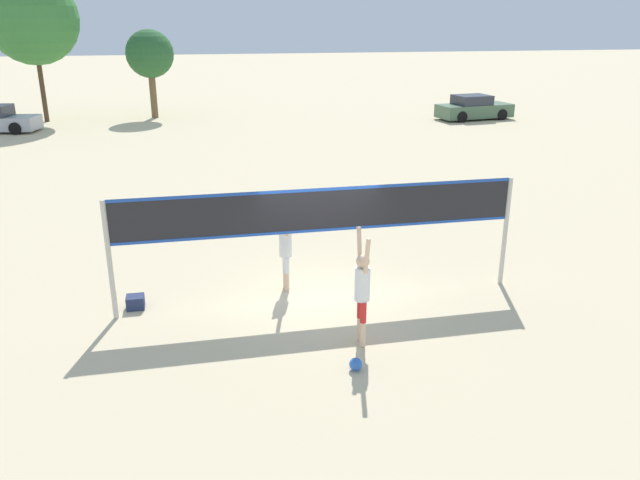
{
  "coord_description": "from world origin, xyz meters",
  "views": [
    {
      "loc": [
        -2.58,
        -12.03,
        5.75
      ],
      "look_at": [
        0.0,
        0.0,
        1.37
      ],
      "focal_mm": 35.0,
      "sensor_mm": 36.0,
      "label": 1
    }
  ],
  "objects_px": {
    "parked_car_near": "(474,108)",
    "tree_right_cluster": "(150,55)",
    "gear_bag": "(135,302)",
    "volleyball_net": "(320,218)",
    "volleyball": "(356,364)",
    "player_spiker": "(362,286)",
    "player_blocker": "(286,246)",
    "tree_left_cluster": "(32,19)"
  },
  "relations": [
    {
      "from": "player_blocker",
      "to": "volleyball",
      "type": "height_order",
      "value": "player_blocker"
    },
    {
      "from": "player_spiker",
      "to": "player_blocker",
      "type": "relative_size",
      "value": 1.13
    },
    {
      "from": "player_spiker",
      "to": "player_blocker",
      "type": "bearing_deg",
      "value": 19.39
    },
    {
      "from": "gear_bag",
      "to": "tree_right_cluster",
      "type": "height_order",
      "value": "tree_right_cluster"
    },
    {
      "from": "volleyball",
      "to": "tree_right_cluster",
      "type": "xyz_separation_m",
      "value": [
        -4.4,
        30.75,
        3.61
      ]
    },
    {
      "from": "player_blocker",
      "to": "tree_right_cluster",
      "type": "distance_m",
      "value": 27.51
    },
    {
      "from": "parked_car_near",
      "to": "player_spiker",
      "type": "bearing_deg",
      "value": -127.14
    },
    {
      "from": "gear_bag",
      "to": "parked_car_near",
      "type": "height_order",
      "value": "parked_car_near"
    },
    {
      "from": "volleyball_net",
      "to": "parked_car_near",
      "type": "bearing_deg",
      "value": 58.08
    },
    {
      "from": "parked_car_near",
      "to": "volleyball",
      "type": "bearing_deg",
      "value": -126.89
    },
    {
      "from": "player_spiker",
      "to": "tree_right_cluster",
      "type": "xyz_separation_m",
      "value": [
        -4.75,
        29.87,
        2.56
      ]
    },
    {
      "from": "volleyball_net",
      "to": "tree_right_cluster",
      "type": "xyz_separation_m",
      "value": [
        -4.4,
        27.81,
        1.87
      ]
    },
    {
      "from": "player_blocker",
      "to": "tree_left_cluster",
      "type": "bearing_deg",
      "value": -159.65
    },
    {
      "from": "player_blocker",
      "to": "parked_car_near",
      "type": "distance_m",
      "value": 27.06
    },
    {
      "from": "player_spiker",
      "to": "tree_right_cluster",
      "type": "bearing_deg",
      "value": 9.03
    },
    {
      "from": "player_blocker",
      "to": "volleyball_net",
      "type": "bearing_deg",
      "value": 42.1
    },
    {
      "from": "player_blocker",
      "to": "gear_bag",
      "type": "relative_size",
      "value": 5.39
    },
    {
      "from": "player_spiker",
      "to": "tree_left_cluster",
      "type": "height_order",
      "value": "tree_left_cluster"
    },
    {
      "from": "parked_car_near",
      "to": "tree_right_cluster",
      "type": "relative_size",
      "value": 0.9
    },
    {
      "from": "gear_bag",
      "to": "tree_right_cluster",
      "type": "bearing_deg",
      "value": 91.09
    },
    {
      "from": "volleyball",
      "to": "gear_bag",
      "type": "relative_size",
      "value": 0.63
    },
    {
      "from": "gear_bag",
      "to": "tree_right_cluster",
      "type": "relative_size",
      "value": 0.07
    },
    {
      "from": "player_blocker",
      "to": "tree_right_cluster",
      "type": "xyz_separation_m",
      "value": [
        -3.78,
        27.11,
        2.7
      ]
    },
    {
      "from": "volleyball_net",
      "to": "gear_bag",
      "type": "xyz_separation_m",
      "value": [
        -3.88,
        0.39,
        -1.71
      ]
    },
    {
      "from": "player_spiker",
      "to": "volleyball",
      "type": "relative_size",
      "value": 9.68
    },
    {
      "from": "volleyball_net",
      "to": "player_blocker",
      "type": "relative_size",
      "value": 4.38
    },
    {
      "from": "parked_car_near",
      "to": "player_blocker",
      "type": "bearing_deg",
      "value": -131.79
    },
    {
      "from": "tree_right_cluster",
      "to": "player_blocker",
      "type": "bearing_deg",
      "value": -82.07
    },
    {
      "from": "volleyball",
      "to": "parked_car_near",
      "type": "xyz_separation_m",
      "value": [
        14.44,
        26.12,
        0.53
      ]
    },
    {
      "from": "volleyball_net",
      "to": "player_spiker",
      "type": "distance_m",
      "value": 2.2
    },
    {
      "from": "gear_bag",
      "to": "volleyball",
      "type": "bearing_deg",
      "value": -40.7
    },
    {
      "from": "player_spiker",
      "to": "volleyball",
      "type": "xyz_separation_m",
      "value": [
        -0.34,
        -0.88,
        -1.06
      ]
    },
    {
      "from": "player_spiker",
      "to": "volleyball_net",
      "type": "bearing_deg",
      "value": 9.44
    },
    {
      "from": "player_spiker",
      "to": "gear_bag",
      "type": "height_order",
      "value": "player_spiker"
    },
    {
      "from": "player_blocker",
      "to": "gear_bag",
      "type": "distance_m",
      "value": 3.39
    },
    {
      "from": "player_spiker",
      "to": "gear_bag",
      "type": "relative_size",
      "value": 6.08
    },
    {
      "from": "volleyball_net",
      "to": "parked_car_near",
      "type": "xyz_separation_m",
      "value": [
        14.44,
        23.17,
        -1.21
      ]
    },
    {
      "from": "volleyball_net",
      "to": "tree_left_cluster",
      "type": "relative_size",
      "value": 1.04
    },
    {
      "from": "volleyball",
      "to": "gear_bag",
      "type": "distance_m",
      "value": 5.12
    },
    {
      "from": "tree_left_cluster",
      "to": "gear_bag",
      "type": "bearing_deg",
      "value": -76.11
    },
    {
      "from": "player_blocker",
      "to": "tree_left_cluster",
      "type": "height_order",
      "value": "tree_left_cluster"
    },
    {
      "from": "volleyball_net",
      "to": "volleyball",
      "type": "relative_size",
      "value": 37.58
    }
  ]
}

